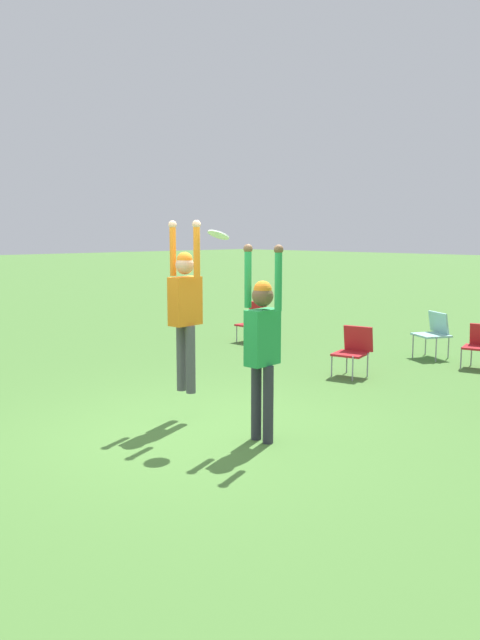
% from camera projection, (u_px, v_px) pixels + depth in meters
% --- Properties ---
extents(ground_plane, '(120.00, 120.00, 0.00)m').
position_uv_depth(ground_plane, '(200.00, 431.00, 7.44)').
color(ground_plane, '#477533').
extents(person_jumping, '(0.56, 0.42, 2.14)m').
position_uv_depth(person_jumping, '(185.00, 302.00, 7.70)').
color(person_jumping, '#4C4C51').
rests_on(person_jumping, ground_plane).
extents(person_defending, '(0.56, 0.42, 2.22)m').
position_uv_depth(person_defending, '(262.00, 338.00, 6.91)').
color(person_defending, '#2D2D38').
rests_on(person_defending, ground_plane).
extents(frisbee, '(0.26, 0.25, 0.12)m').
position_uv_depth(frisbee, '(218.00, 235.00, 7.25)').
color(frisbee, white).
extents(camping_chair_1, '(0.57, 0.61, 0.77)m').
position_uv_depth(camping_chair_1, '(480.00, 343.00, 10.86)').
color(camping_chair_1, gray).
rests_on(camping_chair_1, ground_plane).
extents(camping_chair_2, '(0.52, 0.56, 0.86)m').
position_uv_depth(camping_chair_2, '(254.00, 319.00, 13.52)').
color(camping_chair_2, gray).
rests_on(camping_chair_2, ground_plane).
extents(camping_chair_3, '(0.60, 0.64, 0.82)m').
position_uv_depth(camping_chair_3, '(354.00, 348.00, 10.23)').
color(camping_chair_3, gray).
rests_on(camping_chair_3, ground_plane).
extents(camping_chair_4, '(0.75, 0.81, 0.85)m').
position_uv_depth(camping_chair_4, '(434.00, 331.00, 11.77)').
color(camping_chair_4, gray).
rests_on(camping_chair_4, ground_plane).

